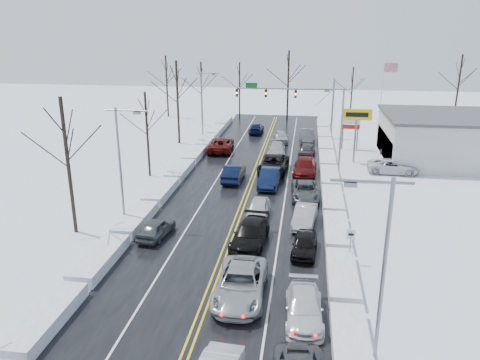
% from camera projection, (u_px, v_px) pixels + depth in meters
% --- Properties ---
extents(ground, '(160.00, 160.00, 0.00)m').
position_uv_depth(ground, '(241.00, 210.00, 38.82)').
color(ground, silver).
rests_on(ground, ground).
extents(road_surface, '(14.00, 84.00, 0.01)m').
position_uv_depth(road_surface, '(244.00, 201.00, 40.70)').
color(road_surface, black).
rests_on(road_surface, ground).
extents(snow_bank_left, '(1.74, 72.00, 0.78)m').
position_uv_depth(snow_bank_left, '(160.00, 197.00, 41.72)').
color(snow_bank_left, white).
rests_on(snow_bank_left, ground).
extents(snow_bank_right, '(1.74, 72.00, 0.78)m').
position_uv_depth(snow_bank_right, '(332.00, 206.00, 39.67)').
color(snow_bank_right, white).
rests_on(snow_bank_right, ground).
extents(traffic_signal_mast, '(13.28, 0.39, 8.00)m').
position_uv_depth(traffic_signal_mast, '(295.00, 97.00, 62.95)').
color(traffic_signal_mast, slate).
rests_on(traffic_signal_mast, ground).
extents(tires_plus_sign, '(3.20, 0.34, 6.00)m').
position_uv_depth(tires_plus_sign, '(357.00, 118.00, 50.88)').
color(tires_plus_sign, slate).
rests_on(tires_plus_sign, ground).
extents(used_vehicles_sign, '(2.20, 0.22, 4.65)m').
position_uv_depth(used_vehicles_sign, '(351.00, 123.00, 57.05)').
color(used_vehicles_sign, slate).
rests_on(used_vehicles_sign, ground).
extents(speed_limit_sign, '(0.55, 0.09, 2.35)m').
position_uv_depth(speed_limit_sign, '(351.00, 240.00, 29.68)').
color(speed_limit_sign, slate).
rests_on(speed_limit_sign, ground).
extents(flagpole, '(1.87, 1.20, 10.00)m').
position_uv_depth(flagpole, '(383.00, 93.00, 63.12)').
color(flagpole, silver).
rests_on(flagpole, ground).
extents(dealership_building, '(20.40, 12.40, 5.30)m').
position_uv_depth(dealership_building, '(478.00, 139.00, 51.68)').
color(dealership_building, beige).
rests_on(dealership_building, ground).
extents(streetlight_se, '(3.20, 0.25, 9.00)m').
position_uv_depth(streetlight_se, '(379.00, 263.00, 19.12)').
color(streetlight_se, slate).
rests_on(streetlight_se, ground).
extents(streetlight_ne, '(3.20, 0.25, 9.00)m').
position_uv_depth(streetlight_ne, '(339.00, 126.00, 45.44)').
color(streetlight_ne, slate).
rests_on(streetlight_ne, ground).
extents(streetlight_sw, '(3.20, 0.25, 9.00)m').
position_uv_depth(streetlight_sw, '(122.00, 157.00, 34.51)').
color(streetlight_sw, slate).
rests_on(streetlight_sw, ground).
extents(streetlight_nw, '(3.20, 0.25, 9.00)m').
position_uv_depth(streetlight_nw, '(203.00, 101.00, 60.83)').
color(streetlight_nw, slate).
rests_on(streetlight_nw, ground).
extents(tree_left_b, '(4.00, 4.00, 10.00)m').
position_uv_depth(tree_left_b, '(65.00, 140.00, 32.54)').
color(tree_left_b, '#2D231C').
rests_on(tree_left_b, ground).
extents(tree_left_c, '(3.40, 3.40, 8.50)m').
position_uv_depth(tree_left_c, '(146.00, 118.00, 45.89)').
color(tree_left_c, '#2D231C').
rests_on(tree_left_c, ground).
extents(tree_left_d, '(4.20, 4.20, 10.50)m').
position_uv_depth(tree_left_d, '(177.00, 86.00, 58.71)').
color(tree_left_d, '#2D231C').
rests_on(tree_left_d, ground).
extents(tree_left_e, '(3.80, 3.80, 9.50)m').
position_uv_depth(tree_left_e, '(201.00, 81.00, 70.16)').
color(tree_left_e, '#2D231C').
rests_on(tree_left_e, ground).
extents(tree_far_a, '(4.00, 4.00, 10.00)m').
position_uv_depth(tree_far_a, '(166.00, 74.00, 76.66)').
color(tree_far_a, '#2D231C').
rests_on(tree_far_a, ground).
extents(tree_far_b, '(3.60, 3.60, 9.00)m').
position_uv_depth(tree_far_b, '(240.00, 79.00, 76.20)').
color(tree_far_b, '#2D231C').
rests_on(tree_far_b, ground).
extents(tree_far_c, '(4.40, 4.40, 11.00)m').
position_uv_depth(tree_far_c, '(288.00, 72.00, 72.80)').
color(tree_far_c, '#2D231C').
rests_on(tree_far_c, ground).
extents(tree_far_d, '(3.40, 3.40, 8.50)m').
position_uv_depth(tree_far_d, '(352.00, 84.00, 73.41)').
color(tree_far_d, '#2D231C').
rests_on(tree_far_d, ground).
extents(tree_far_e, '(4.20, 4.20, 10.50)m').
position_uv_depth(tree_far_e, '(460.00, 76.00, 71.29)').
color(tree_far_e, '#2D231C').
rests_on(tree_far_e, ground).
extents(queued_car_2, '(2.77, 5.95, 1.65)m').
position_uv_depth(queued_car_2, '(241.00, 297.00, 26.39)').
color(queued_car_2, '#9A9DA2').
rests_on(queued_car_2, ground).
extents(queued_car_3, '(2.59, 5.53, 1.56)m').
position_uv_depth(queued_car_3, '(250.00, 244.00, 32.71)').
color(queued_car_3, black).
rests_on(queued_car_3, ground).
extents(queued_car_4, '(1.76, 4.22, 1.43)m').
position_uv_depth(queued_car_4, '(258.00, 217.00, 37.34)').
color(queued_car_4, silver).
rests_on(queued_car_4, ground).
extents(queued_car_5, '(2.00, 5.12, 1.66)m').
position_uv_depth(queued_car_5, '(269.00, 186.00, 44.63)').
color(queued_car_5, black).
rests_on(queued_car_5, ground).
extents(queued_car_6, '(3.15, 6.19, 1.68)m').
position_uv_depth(queued_car_6, '(273.00, 172.00, 49.01)').
color(queued_car_6, black).
rests_on(queued_car_6, ground).
extents(queued_car_7, '(2.24, 4.96, 1.41)m').
position_uv_depth(queued_car_7, '(276.00, 155.00, 55.52)').
color(queued_car_7, '#A3A5AB').
rests_on(queued_car_7, ground).
extents(queued_car_8, '(2.25, 4.66, 1.54)m').
position_uv_depth(queued_car_8, '(281.00, 142.00, 61.59)').
color(queued_car_8, '#A7AAAF').
rests_on(queued_car_8, ground).
extents(queued_car_11, '(2.11, 4.79, 1.37)m').
position_uv_depth(queued_car_11, '(304.00, 319.00, 24.39)').
color(queued_car_11, silver).
rests_on(queued_car_11, ground).
extents(queued_car_12, '(1.89, 4.06, 1.35)m').
position_uv_depth(queued_car_12, '(304.00, 254.00, 31.40)').
color(queued_car_12, black).
rests_on(queued_car_12, ground).
extents(queued_car_13, '(2.03, 4.58, 1.46)m').
position_uv_depth(queued_car_13, '(304.00, 225.00, 35.91)').
color(queued_car_13, '#9EA1A6').
rests_on(queued_car_13, ground).
extents(queued_car_14, '(2.65, 5.24, 1.42)m').
position_uv_depth(queued_car_14, '(305.00, 198.00, 41.46)').
color(queued_car_14, '#45484A').
rests_on(queued_car_14, ground).
extents(queued_car_15, '(2.53, 5.70, 1.63)m').
position_uv_depth(queued_car_15, '(305.00, 175.00, 48.09)').
color(queued_car_15, '#460909').
rests_on(queued_car_15, ground).
extents(queued_car_16, '(2.17, 4.48, 1.47)m').
position_uv_depth(queued_car_16, '(307.00, 156.00, 54.85)').
color(queued_car_16, '#383A3C').
rests_on(queued_car_16, ground).
extents(queued_car_17, '(2.09, 5.22, 1.69)m').
position_uv_depth(queued_car_17, '(307.00, 142.00, 61.54)').
color(queued_car_17, '#3E4043').
rests_on(queued_car_17, ground).
extents(oncoming_car_0, '(1.83, 4.92, 1.61)m').
position_uv_depth(oncoming_car_0, '(234.00, 181.00, 46.24)').
color(oncoming_car_0, black).
rests_on(oncoming_car_0, ground).
extents(oncoming_car_1, '(3.24, 6.29, 1.69)m').
position_uv_depth(oncoming_car_1, '(221.00, 151.00, 57.13)').
color(oncoming_car_1, '#520E0A').
rests_on(oncoming_car_1, ground).
extents(oncoming_car_2, '(1.91, 4.66, 1.35)m').
position_uv_depth(oncoming_car_2, '(256.00, 133.00, 66.86)').
color(oncoming_car_2, black).
rests_on(oncoming_car_2, ground).
extents(oncoming_car_3, '(2.16, 4.20, 1.37)m').
position_uv_depth(oncoming_car_3, '(157.00, 237.00, 33.92)').
color(oncoming_car_3, '#46484B').
rests_on(oncoming_car_3, ground).
extents(parked_car_0, '(5.41, 2.77, 1.46)m').
position_uv_depth(parked_car_0, '(392.00, 173.00, 48.53)').
color(parked_car_0, silver).
rests_on(parked_car_0, ground).
extents(parked_car_1, '(2.90, 5.78, 1.61)m').
position_uv_depth(parked_car_1, '(416.00, 168.00, 50.48)').
color(parked_car_1, '#424548').
rests_on(parked_car_1, ground).
extents(parked_car_2, '(2.25, 4.57, 1.50)m').
position_uv_depth(parked_car_2, '(387.00, 153.00, 56.41)').
color(parked_car_2, black).
rests_on(parked_car_2, ground).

